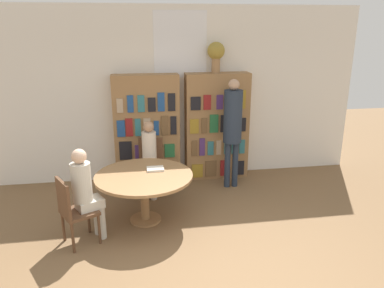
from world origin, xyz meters
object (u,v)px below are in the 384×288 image
(bookshelf_right, at_px, (217,127))
(chair_left_side, at_px, (151,163))
(reading_table, at_px, (144,181))
(seated_reader_left, at_px, (149,156))
(bookshelf_left, at_px, (147,130))
(chair_near_camera, at_px, (73,209))
(flower_vase, at_px, (216,53))
(librarian_standing, at_px, (233,122))
(seated_reader_right, at_px, (86,190))

(bookshelf_right, height_order, chair_left_side, bookshelf_right)
(reading_table, relative_size, seated_reader_left, 1.09)
(bookshelf_right, bearing_deg, bookshelf_left, -179.99)
(bookshelf_left, height_order, chair_near_camera, bookshelf_left)
(flower_vase, distance_m, seated_reader_left, 2.05)
(librarian_standing, bearing_deg, seated_reader_right, -148.85)
(bookshelf_right, relative_size, chair_left_side, 2.11)
(chair_left_side, height_order, seated_reader_left, seated_reader_left)
(bookshelf_right, relative_size, reading_table, 1.40)
(reading_table, height_order, seated_reader_left, seated_reader_left)
(flower_vase, height_order, seated_reader_left, flower_vase)
(bookshelf_left, relative_size, seated_reader_right, 1.51)
(flower_vase, distance_m, seated_reader_right, 3.16)
(librarian_standing, bearing_deg, bookshelf_right, 106.79)
(bookshelf_left, relative_size, chair_left_side, 2.11)
(flower_vase, xyz_separation_m, librarian_standing, (0.19, -0.51, -1.08))
(chair_left_side, height_order, seated_reader_right, seated_reader_right)
(bookshelf_right, xyz_separation_m, seated_reader_left, (-1.24, -0.65, -0.26))
(chair_near_camera, relative_size, chair_left_side, 1.00)
(bookshelf_right, xyz_separation_m, reading_table, (-1.36, -1.47, -0.34))
(seated_reader_left, distance_m, librarian_standing, 1.47)
(seated_reader_right, distance_m, librarian_standing, 2.66)
(seated_reader_left, bearing_deg, chair_left_side, -90.00)
(flower_vase, relative_size, seated_reader_left, 0.42)
(bookshelf_left, bearing_deg, chair_left_side, -86.99)
(seated_reader_left, bearing_deg, bookshelf_right, -144.12)
(flower_vase, xyz_separation_m, chair_near_camera, (-2.22, -1.95, -1.71))
(seated_reader_right, bearing_deg, bookshelf_left, 127.46)
(seated_reader_left, xyz_separation_m, seated_reader_right, (-0.85, -1.21, 0.02))
(bookshelf_left, xyz_separation_m, librarian_standing, (1.39, -0.50, 0.20))
(seated_reader_right, bearing_deg, reading_table, 90.00)
(bookshelf_left, height_order, flower_vase, flower_vase)
(reading_table, relative_size, librarian_standing, 0.73)
(chair_left_side, bearing_deg, chair_near_camera, 63.00)
(flower_vase, relative_size, seated_reader_right, 0.41)
(bookshelf_left, distance_m, chair_left_side, 0.64)
(bookshelf_left, bearing_deg, chair_near_camera, -117.61)
(reading_table, bearing_deg, flower_vase, 48.13)
(flower_vase, distance_m, chair_left_side, 2.13)
(chair_left_side, bearing_deg, reading_table, 90.00)
(bookshelf_left, bearing_deg, reading_table, -94.64)
(seated_reader_left, bearing_deg, librarian_standing, -165.70)
(librarian_standing, bearing_deg, bookshelf_left, 160.15)
(reading_table, bearing_deg, seated_reader_right, -152.15)
(bookshelf_right, distance_m, librarian_standing, 0.56)
(reading_table, bearing_deg, chair_near_camera, -152.15)
(chair_left_side, height_order, librarian_standing, librarian_standing)
(reading_table, relative_size, chair_near_camera, 1.51)
(flower_vase, height_order, seated_reader_right, flower_vase)
(bookshelf_left, distance_m, bookshelf_right, 1.24)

